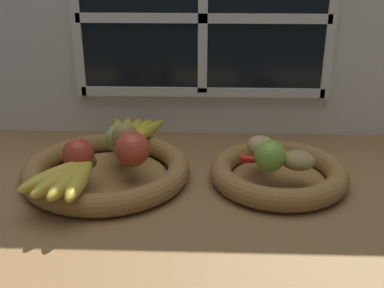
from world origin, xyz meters
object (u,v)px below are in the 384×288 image
at_px(potato_oblong, 261,147).
at_px(chili_pepper, 269,162).
at_px(pear_brown, 125,139).
at_px(banana_bunch_back, 132,133).
at_px(apple_green_back, 120,139).
at_px(apple_red_front, 78,154).
at_px(fruit_bowl_left, 107,171).
at_px(fruit_bowl_right, 278,173).
at_px(potato_small, 298,160).
at_px(apple_red_right, 132,149).
at_px(lime_near, 270,156).
at_px(banana_bunch_front, 68,178).

distance_m(potato_oblong, chili_pepper, 0.05).
xyz_separation_m(pear_brown, potato_oblong, (0.30, -0.00, -0.01)).
bearing_deg(banana_bunch_back, apple_green_back, -97.62).
height_order(apple_red_front, banana_bunch_back, apple_red_front).
bearing_deg(fruit_bowl_left, potato_oblong, 4.83).
xyz_separation_m(fruit_bowl_right, apple_green_back, (-0.35, 0.04, 0.06)).
bearing_deg(potato_small, apple_green_back, 168.74).
xyz_separation_m(apple_green_back, chili_pepper, (0.32, -0.06, -0.02)).
bearing_deg(banana_bunch_back, fruit_bowl_right, -21.16).
bearing_deg(pear_brown, fruit_bowl_left, -140.93).
distance_m(apple_red_right, apple_green_back, 0.08).
relative_size(potato_small, chili_pepper, 0.61).
bearing_deg(banana_bunch_back, lime_near, -28.68).
distance_m(apple_red_front, banana_bunch_back, 0.20).
distance_m(fruit_bowl_left, pear_brown, 0.08).
xyz_separation_m(apple_red_front, pear_brown, (0.08, 0.08, 0.00)).
relative_size(fruit_bowl_left, pear_brown, 4.89).
height_order(pear_brown, banana_bunch_back, pear_brown).
distance_m(fruit_bowl_right, pear_brown, 0.34).
bearing_deg(apple_green_back, fruit_bowl_right, -7.08).
distance_m(apple_green_back, potato_small, 0.39).
relative_size(fruit_bowl_right, apple_red_front, 4.54).
height_order(pear_brown, chili_pepper, pear_brown).
distance_m(fruit_bowl_left, apple_green_back, 0.08).
distance_m(apple_green_back, banana_bunch_back, 0.09).
relative_size(pear_brown, potato_small, 1.03).
height_order(fruit_bowl_left, lime_near, lime_near).
bearing_deg(potato_oblong, apple_red_right, -168.76).
bearing_deg(potato_oblong, potato_small, -41.42).
distance_m(banana_bunch_front, chili_pepper, 0.41).
bearing_deg(potato_oblong, apple_green_back, 177.29).
height_order(apple_red_right, banana_bunch_front, apple_red_right).
height_order(apple_red_front, banana_bunch_front, apple_red_front).
xyz_separation_m(apple_red_front, chili_pepper, (0.39, 0.03, -0.02)).
relative_size(lime_near, chili_pepper, 0.55).
distance_m(apple_green_back, chili_pepper, 0.33).
bearing_deg(potato_small, lime_near, -173.33).
bearing_deg(apple_green_back, banana_bunch_back, 82.38).
relative_size(fruit_bowl_right, potato_oblong, 4.22).
height_order(fruit_bowl_left, banana_bunch_front, banana_bunch_front).
distance_m(fruit_bowl_left, apple_red_right, 0.09).
bearing_deg(banana_bunch_front, apple_red_right, 40.78).
height_order(lime_near, chili_pepper, lime_near).
bearing_deg(fruit_bowl_left, apple_green_back, 59.54).
bearing_deg(apple_red_right, potato_small, -1.10).
relative_size(fruit_bowl_right, lime_near, 4.59).
height_order(fruit_bowl_left, apple_red_front, apple_red_front).
bearing_deg(pear_brown, apple_red_front, -137.07).
distance_m(apple_red_right, banana_bunch_back, 0.16).
height_order(potato_oblong, chili_pepper, potato_oblong).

